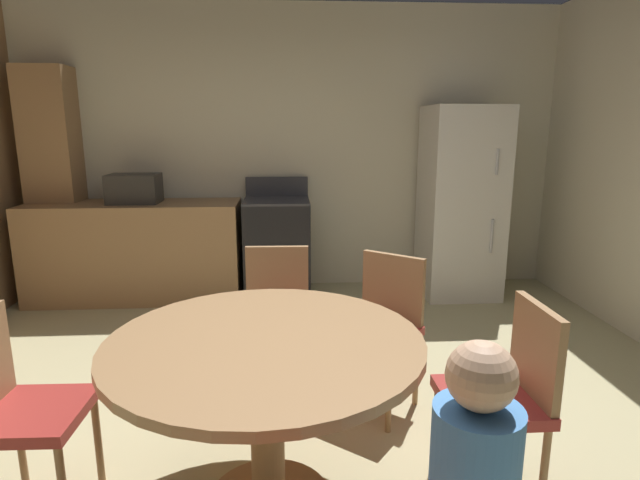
{
  "coord_description": "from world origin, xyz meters",
  "views": [
    {
      "loc": [
        -0.06,
        -2.16,
        1.58
      ],
      "look_at": [
        0.15,
        1.11,
        0.85
      ],
      "focal_mm": 28.66,
      "sensor_mm": 36.0,
      "label": 1
    }
  ],
  "objects_px": {
    "oven_range": "(277,247)",
    "chair_east": "(506,389)",
    "microwave": "(134,189)",
    "dining_table": "(266,374)",
    "chair_north": "(277,311)",
    "chair_northeast": "(383,322)",
    "chair_west": "(14,403)",
    "refrigerator": "(461,203)"
  },
  "relations": [
    {
      "from": "chair_north",
      "to": "chair_northeast",
      "type": "relative_size",
      "value": 1.0
    },
    {
      "from": "oven_range",
      "to": "refrigerator",
      "type": "height_order",
      "value": "refrigerator"
    },
    {
      "from": "chair_northeast",
      "to": "chair_west",
      "type": "xyz_separation_m",
      "value": [
        -1.63,
        -0.76,
        0.0
      ]
    },
    {
      "from": "oven_range",
      "to": "chair_east",
      "type": "xyz_separation_m",
      "value": [
        1.01,
        -2.78,
        0.03
      ]
    },
    {
      "from": "dining_table",
      "to": "chair_northeast",
      "type": "xyz_separation_m",
      "value": [
        0.62,
        0.79,
        -0.11
      ]
    },
    {
      "from": "chair_east",
      "to": "chair_west",
      "type": "bearing_deg",
      "value": -0.94
    },
    {
      "from": "microwave",
      "to": "dining_table",
      "type": "bearing_deg",
      "value": -65.38
    },
    {
      "from": "microwave",
      "to": "chair_east",
      "type": "distance_m",
      "value": 3.63
    },
    {
      "from": "chair_east",
      "to": "oven_range",
      "type": "bearing_deg",
      "value": -70.5
    },
    {
      "from": "refrigerator",
      "to": "microwave",
      "type": "height_order",
      "value": "refrigerator"
    },
    {
      "from": "chair_northeast",
      "to": "chair_west",
      "type": "bearing_deg",
      "value": -26.52
    },
    {
      "from": "dining_table",
      "to": "chair_northeast",
      "type": "height_order",
      "value": "chair_northeast"
    },
    {
      "from": "refrigerator",
      "to": "chair_north",
      "type": "distance_m",
      "value": 2.45
    },
    {
      "from": "microwave",
      "to": "dining_table",
      "type": "relative_size",
      "value": 0.35
    },
    {
      "from": "refrigerator",
      "to": "chair_east",
      "type": "relative_size",
      "value": 2.02
    },
    {
      "from": "dining_table",
      "to": "chair_east",
      "type": "height_order",
      "value": "chair_east"
    },
    {
      "from": "chair_north",
      "to": "chair_east",
      "type": "relative_size",
      "value": 1.0
    },
    {
      "from": "chair_west",
      "to": "oven_range",
      "type": "bearing_deg",
      "value": 71.6
    },
    {
      "from": "microwave",
      "to": "chair_east",
      "type": "bearing_deg",
      "value": -50.64
    },
    {
      "from": "chair_north",
      "to": "chair_west",
      "type": "xyz_separation_m",
      "value": [
        -1.03,
        -0.98,
        0.0
      ]
    },
    {
      "from": "chair_northeast",
      "to": "dining_table",
      "type": "bearing_deg",
      "value": 0.0
    },
    {
      "from": "dining_table",
      "to": "chair_north",
      "type": "height_order",
      "value": "chair_north"
    },
    {
      "from": "chair_north",
      "to": "microwave",
      "type": "bearing_deg",
      "value": -142.4
    },
    {
      "from": "refrigerator",
      "to": "chair_east",
      "type": "xyz_separation_m",
      "value": [
        -0.71,
        -2.73,
        -0.38
      ]
    },
    {
      "from": "chair_north",
      "to": "chair_northeast",
      "type": "distance_m",
      "value": 0.64
    },
    {
      "from": "dining_table",
      "to": "chair_west",
      "type": "relative_size",
      "value": 1.45
    },
    {
      "from": "dining_table",
      "to": "oven_range",
      "type": "bearing_deg",
      "value": 90.04
    },
    {
      "from": "microwave",
      "to": "chair_east",
      "type": "xyz_separation_m",
      "value": [
        2.28,
        -2.78,
        -0.53
      ]
    },
    {
      "from": "refrigerator",
      "to": "microwave",
      "type": "xyz_separation_m",
      "value": [
        -2.99,
        0.05,
        0.15
      ]
    },
    {
      "from": "chair_west",
      "to": "chair_northeast",
      "type": "bearing_deg",
      "value": 26.52
    },
    {
      "from": "oven_range",
      "to": "chair_northeast",
      "type": "bearing_deg",
      "value": -72.64
    },
    {
      "from": "chair_northeast",
      "to": "chair_east",
      "type": "xyz_separation_m",
      "value": [
        0.38,
        -0.78,
        0.0
      ]
    },
    {
      "from": "oven_range",
      "to": "chair_north",
      "type": "bearing_deg",
      "value": -89.12
    },
    {
      "from": "oven_range",
      "to": "chair_east",
      "type": "relative_size",
      "value": 1.26
    },
    {
      "from": "refrigerator",
      "to": "chair_west",
      "type": "bearing_deg",
      "value": -135.08
    },
    {
      "from": "oven_range",
      "to": "dining_table",
      "type": "distance_m",
      "value": 2.79
    },
    {
      "from": "dining_table",
      "to": "chair_northeast",
      "type": "relative_size",
      "value": 1.45
    },
    {
      "from": "microwave",
      "to": "dining_table",
      "type": "height_order",
      "value": "microwave"
    },
    {
      "from": "microwave",
      "to": "refrigerator",
      "type": "bearing_deg",
      "value": -0.96
    },
    {
      "from": "refrigerator",
      "to": "chair_northeast",
      "type": "distance_m",
      "value": 2.27
    },
    {
      "from": "refrigerator",
      "to": "chair_north",
      "type": "relative_size",
      "value": 2.02
    },
    {
      "from": "microwave",
      "to": "chair_north",
      "type": "xyz_separation_m",
      "value": [
        1.3,
        -1.78,
        -0.53
      ]
    }
  ]
}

